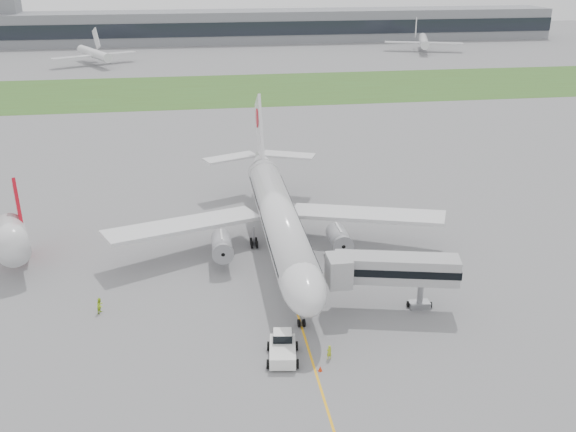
{
  "coord_description": "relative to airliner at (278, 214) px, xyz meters",
  "views": [
    {
      "loc": [
        -10.71,
        -76.43,
        39.45
      ],
      "look_at": [
        1.0,
        2.0,
        6.54
      ],
      "focal_mm": 40.0,
      "sensor_mm": 36.0,
      "label": 1
    }
  ],
  "objects": [
    {
      "name": "ground_crew_far",
      "position": [
        -22.87,
        -13.4,
        -4.7
      ],
      "size": [
        1.06,
        1.16,
        1.93
      ],
      "primitive_type": "imported",
      "rotation": [
        0.0,
        0.0,
        1.14
      ],
      "color": "#ADD824",
      "rests_on": "ground"
    },
    {
      "name": "safety_cone_left",
      "position": [
        -1.81,
        -26.67,
        -5.36
      ],
      "size": [
        0.43,
        0.43,
        0.59
      ],
      "primitive_type": "cone",
      "color": "red",
      "rests_on": "ground"
    },
    {
      "name": "apron_markings",
      "position": [
        0.0,
        -9.87,
        -5.66
      ],
      "size": [
        70.0,
        70.0,
        0.04
      ],
      "primitive_type": null,
      "color": "#FFAE16",
      "rests_on": "ground"
    },
    {
      "name": "control_tower",
      "position": [
        -90.0,
        227.13,
        -5.66
      ],
      "size": [
        12.0,
        12.0,
        56.0
      ],
      "primitive_type": null,
      "color": "slate",
      "rests_on": "ground"
    },
    {
      "name": "airliner",
      "position": [
        0.0,
        0.0,
        0.0
      ],
      "size": [
        48.13,
        53.95,
        17.88
      ],
      "color": "silver",
      "rests_on": "ground"
    },
    {
      "name": "safety_cone_right",
      "position": [
        0.5,
        -28.37,
        -5.36
      ],
      "size": [
        0.43,
        0.43,
        0.59
      ],
      "primitive_type": "cone",
      "color": "red",
      "rests_on": "ground"
    },
    {
      "name": "pushback_tug",
      "position": [
        -2.93,
        -25.36,
        -4.52
      ],
      "size": [
        3.82,
        5.16,
        2.48
      ],
      "rotation": [
        0.0,
        0.0,
        -0.14
      ],
      "color": "white",
      "rests_on": "ground"
    },
    {
      "name": "distant_aircraft_right",
      "position": [
        86.51,
        183.82,
        -5.66
      ],
      "size": [
        39.38,
        36.9,
        12.35
      ],
      "primitive_type": null,
      "rotation": [
        0.0,
        0.0,
        -0.31
      ],
      "color": "silver",
      "rests_on": "ground"
    },
    {
      "name": "jet_bridge",
      "position": [
        10.59,
        -17.49,
        -0.43
      ],
      "size": [
        15.49,
        6.35,
        7.06
      ],
      "rotation": [
        0.0,
        0.0,
        -0.23
      ],
      "color": "#A2A3A5",
      "rests_on": "ground"
    },
    {
      "name": "terminal_building",
      "position": [
        0.0,
        225.0,
        1.34
      ],
      "size": [
        320.0,
        22.3,
        14.0
      ],
      "color": "slate",
      "rests_on": "ground"
    },
    {
      "name": "neighbor_aircraft",
      "position": [
        -35.14,
        -0.12,
        -0.91
      ],
      "size": [
        6.52,
        14.84,
        11.98
      ],
      "rotation": [
        0.0,
        0.0,
        0.29
      ],
      "color": "#B40A19",
      "rests_on": "ground"
    },
    {
      "name": "grass_strip",
      "position": [
        0.0,
        115.13,
        -5.65
      ],
      "size": [
        600.0,
        50.0,
        0.02
      ],
      "primitive_type": "cube",
      "color": "#3C5A21",
      "rests_on": "ground"
    },
    {
      "name": "distant_aircraft_left",
      "position": [
        -45.99,
        168.66,
        -5.66
      ],
      "size": [
        40.61,
        39.01,
        12.01
      ],
      "primitive_type": null,
      "rotation": [
        0.0,
        0.0,
        0.48
      ],
      "color": "silver",
      "rests_on": "ground"
    },
    {
      "name": "ground",
      "position": [
        0.0,
        -4.87,
        -5.66
      ],
      "size": [
        600.0,
        600.0,
        0.0
      ],
      "primitive_type": "plane",
      "color": "gray",
      "rests_on": "ground"
    },
    {
      "name": "ground_crew_near",
      "position": [
        1.81,
        -26.43,
        -4.85
      ],
      "size": [
        0.69,
        0.57,
        1.63
      ],
      "primitive_type": "imported",
      "rotation": [
        0.0,
        0.0,
        3.49
      ],
      "color": "#ACC420",
      "rests_on": "ground"
    }
  ]
}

